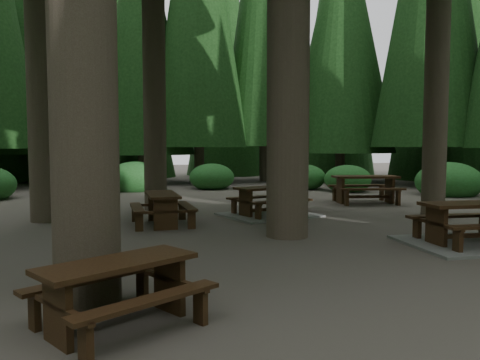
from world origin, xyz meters
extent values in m
plane|color=#514942|center=(0.00, 0.00, 0.00)|extent=(80.00, 80.00, 0.00)
cube|color=gray|center=(3.79, -1.43, 0.03)|extent=(2.42, 2.03, 0.05)
cube|color=#32190F|center=(3.79, -1.43, 0.76)|extent=(1.85, 0.80, 0.06)
cube|color=#32190F|center=(3.82, -0.83, 0.46)|extent=(1.83, 0.34, 0.05)
cube|color=#32190F|center=(3.07, -1.40, 0.36)|extent=(0.11, 0.56, 0.73)
cube|color=#32190F|center=(3.07, -1.40, 0.42)|extent=(0.15, 1.47, 0.06)
cube|color=#32190F|center=(3.79, -1.43, 0.18)|extent=(1.52, 0.16, 0.08)
cube|color=#32190F|center=(-1.54, 2.19, 0.71)|extent=(0.72, 1.72, 0.06)
cube|color=#32190F|center=(-2.10, 2.17, 0.42)|extent=(0.29, 1.71, 0.05)
cube|color=#32190F|center=(-0.97, 2.21, 0.42)|extent=(0.29, 1.71, 0.05)
cube|color=#32190F|center=(-1.51, 1.51, 0.34)|extent=(0.52, 0.09, 0.68)
cube|color=#32190F|center=(-1.51, 1.51, 0.40)|extent=(1.37, 0.12, 0.06)
cube|color=#32190F|center=(-1.56, 2.87, 0.34)|extent=(0.52, 0.09, 0.68)
cube|color=#32190F|center=(-1.56, 2.87, 0.40)|extent=(1.37, 0.12, 0.06)
cube|color=#32190F|center=(-1.54, 2.19, 0.17)|extent=(0.12, 1.42, 0.08)
cube|color=gray|center=(1.29, 2.99, 0.03)|extent=(2.71, 2.44, 0.05)
cube|color=#32190F|center=(1.29, 2.99, 0.74)|extent=(1.90, 1.17, 0.06)
cube|color=#32190F|center=(1.12, 3.55, 0.44)|extent=(1.77, 0.74, 0.05)
cube|color=#32190F|center=(1.46, 2.42, 0.44)|extent=(1.77, 0.74, 0.05)
cube|color=#32190F|center=(0.61, 2.78, 0.35)|extent=(0.23, 0.54, 0.71)
cube|color=#32190F|center=(0.61, 2.78, 0.41)|extent=(0.49, 1.39, 0.06)
cube|color=#32190F|center=(1.97, 3.19, 0.35)|extent=(0.23, 0.54, 0.71)
cube|color=#32190F|center=(1.97, 3.19, 0.41)|extent=(0.49, 1.39, 0.06)
cube|color=#32190F|center=(1.29, 2.99, 0.18)|extent=(1.44, 0.50, 0.08)
cube|color=#32190F|center=(5.16, 4.96, 0.85)|extent=(2.13, 1.12, 0.07)
cube|color=#32190F|center=(5.27, 5.63, 0.51)|extent=(2.05, 0.62, 0.06)
cube|color=#32190F|center=(5.05, 4.29, 0.51)|extent=(2.05, 0.62, 0.06)
cube|color=#32190F|center=(4.36, 5.10, 0.41)|extent=(0.19, 0.63, 0.81)
cube|color=#32190F|center=(4.36, 5.10, 0.47)|extent=(0.36, 1.63, 0.07)
cube|color=#32190F|center=(5.96, 4.82, 0.41)|extent=(0.19, 0.63, 0.81)
cube|color=#32190F|center=(5.96, 4.82, 0.47)|extent=(0.36, 1.63, 0.07)
cube|color=#32190F|center=(5.16, 4.96, 0.20)|extent=(1.68, 0.37, 0.09)
cube|color=#32190F|center=(-2.44, -3.91, 0.65)|extent=(1.64, 1.33, 0.05)
cube|color=#32190F|center=(-2.71, -3.47, 0.39)|extent=(1.44, 1.00, 0.04)
cube|color=#32190F|center=(-2.17, -4.35, 0.39)|extent=(1.44, 1.00, 0.04)
cube|color=#32190F|center=(-2.97, -4.24, 0.31)|extent=(0.31, 0.44, 0.62)
cube|color=#32190F|center=(-2.97, -4.24, 0.36)|extent=(0.72, 1.10, 0.05)
cube|color=#32190F|center=(-1.91, -3.58, 0.31)|extent=(0.31, 0.44, 0.62)
cube|color=#32190F|center=(-1.91, -3.58, 0.36)|extent=(0.72, 1.10, 0.05)
cube|color=#32190F|center=(-2.44, -3.91, 0.16)|extent=(1.14, 0.74, 0.07)
ellipsoid|color=#256021|center=(9.44, 6.45, 0.40)|extent=(2.42, 2.42, 1.49)
ellipsoid|color=#256021|center=(6.43, 8.69, 0.40)|extent=(1.90, 1.90, 1.17)
ellipsoid|color=#256021|center=(5.14, 10.17, 0.40)|extent=(1.84, 1.84, 1.13)
ellipsoid|color=#256021|center=(1.30, 11.25, 0.40)|extent=(1.95, 1.95, 1.20)
ellipsoid|color=#256021|center=(-1.94, 11.21, 0.40)|extent=(2.31, 2.31, 1.42)
ellipsoid|color=#256021|center=(-4.09, 10.56, 0.40)|extent=(1.93, 1.93, 1.19)
cone|color=black|center=(8.89, 14.45, 8.24)|extent=(5.73, 5.73, 13.48)
cone|color=black|center=(-1.44, 15.36, 7.89)|extent=(5.17, 5.17, 12.91)
cone|color=black|center=(-6.57, 16.72, 8.10)|extent=(5.82, 5.82, 13.26)
cone|color=black|center=(11.00, 19.74, 9.51)|extent=(5.26, 5.26, 19.02)
cone|color=black|center=(4.25, 21.60, 8.07)|extent=(5.34, 5.34, 16.14)
cone|color=black|center=(-2.52, 20.86, 8.43)|extent=(6.57, 6.57, 16.86)
camera|label=1|loc=(-2.37, -8.63, 1.79)|focal=35.00mm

